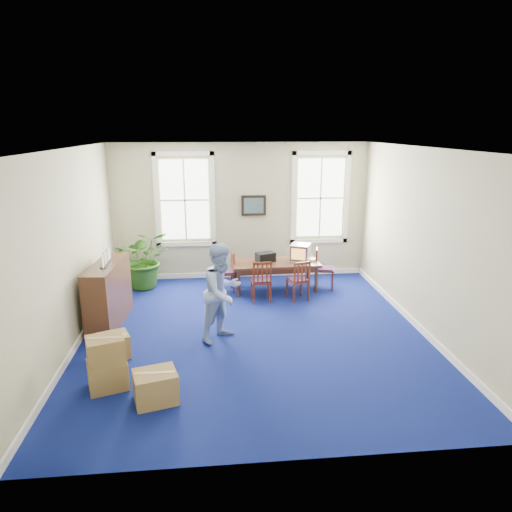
{
  "coord_description": "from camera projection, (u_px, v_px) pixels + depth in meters",
  "views": [
    {
      "loc": [
        -0.69,
        -7.39,
        3.51
      ],
      "look_at": [
        0.1,
        0.6,
        1.25
      ],
      "focal_mm": 32.0,
      "sensor_mm": 36.0,
      "label": 1
    }
  ],
  "objects": [
    {
      "name": "floor",
      "position": [
        254.0,
        333.0,
        8.1
      ],
      "size": [
        6.5,
        6.5,
        0.0
      ],
      "primitive_type": "plane",
      "color": "navy",
      "rests_on": "ground"
    },
    {
      "name": "ceiling",
      "position": [
        253.0,
        148.0,
        7.23
      ],
      "size": [
        6.5,
        6.5,
        0.0
      ],
      "primitive_type": "plane",
      "rotation": [
        3.14,
        0.0,
        0.0
      ],
      "color": "white",
      "rests_on": "ground"
    },
    {
      "name": "wall_back",
      "position": [
        241.0,
        212.0,
        10.78
      ],
      "size": [
        6.5,
        0.0,
        6.5
      ],
      "primitive_type": "plane",
      "rotation": [
        1.57,
        0.0,
        0.0
      ],
      "color": "#B1AB88",
      "rests_on": "ground"
    },
    {
      "name": "wall_front",
      "position": [
        284.0,
        327.0,
        4.55
      ],
      "size": [
        6.5,
        0.0,
        6.5
      ],
      "primitive_type": "plane",
      "rotation": [
        -1.57,
        0.0,
        0.0
      ],
      "color": "#B1AB88",
      "rests_on": "ground"
    },
    {
      "name": "wall_left",
      "position": [
        69.0,
        250.0,
        7.38
      ],
      "size": [
        0.0,
        6.5,
        6.5
      ],
      "primitive_type": "plane",
      "rotation": [
        1.57,
        0.0,
        1.57
      ],
      "color": "#B1AB88",
      "rests_on": "ground"
    },
    {
      "name": "wall_right",
      "position": [
        425.0,
        242.0,
        7.95
      ],
      "size": [
        0.0,
        6.5,
        6.5
      ],
      "primitive_type": "plane",
      "rotation": [
        1.57,
        0.0,
        -1.57
      ],
      "color": "#B1AB88",
      "rests_on": "ground"
    },
    {
      "name": "baseboard_back",
      "position": [
        242.0,
        274.0,
        11.17
      ],
      "size": [
        6.0,
        0.04,
        0.12
      ],
      "primitive_type": "cube",
      "color": "white",
      "rests_on": "ground"
    },
    {
      "name": "baseboard_left",
      "position": [
        81.0,
        337.0,
        7.8
      ],
      "size": [
        0.04,
        6.5,
        0.12
      ],
      "primitive_type": "cube",
      "color": "white",
      "rests_on": "ground"
    },
    {
      "name": "baseboard_right",
      "position": [
        415.0,
        323.0,
        8.36
      ],
      "size": [
        0.04,
        6.5,
        0.12
      ],
      "primitive_type": "cube",
      "color": "white",
      "rests_on": "ground"
    },
    {
      "name": "window_left",
      "position": [
        185.0,
        200.0,
        10.55
      ],
      "size": [
        1.4,
        0.12,
        2.2
      ],
      "primitive_type": null,
      "color": "white",
      "rests_on": "ground"
    },
    {
      "name": "window_right",
      "position": [
        320.0,
        198.0,
        10.86
      ],
      "size": [
        1.4,
        0.12,
        2.2
      ],
      "primitive_type": null,
      "color": "white",
      "rests_on": "ground"
    },
    {
      "name": "wall_picture",
      "position": [
        254.0,
        206.0,
        10.72
      ],
      "size": [
        0.58,
        0.06,
        0.48
      ],
      "primitive_type": null,
      "color": "black",
      "rests_on": "ground"
    },
    {
      "name": "conference_table",
      "position": [
        275.0,
        276.0,
        10.2
      ],
      "size": [
        1.94,
        0.95,
        0.65
      ],
      "primitive_type": null,
      "rotation": [
        0.0,
        0.0,
        0.04
      ],
      "color": "#4C2B1B",
      "rests_on": "ground"
    },
    {
      "name": "crt_tv",
      "position": [
        300.0,
        252.0,
        10.16
      ],
      "size": [
        0.55,
        0.57,
        0.37
      ],
      "primitive_type": null,
      "rotation": [
        0.0,
        0.0,
        -0.4
      ],
      "color": "#B7B7BC",
      "rests_on": "conference_table"
    },
    {
      "name": "game_console",
      "position": [
        312.0,
        260.0,
        10.18
      ],
      "size": [
        0.2,
        0.23,
        0.05
      ],
      "primitive_type": "cube",
      "rotation": [
        0.0,
        0.0,
        -0.29
      ],
      "color": "white",
      "rests_on": "conference_table"
    },
    {
      "name": "equipment_bag",
      "position": [
        265.0,
        257.0,
        10.11
      ],
      "size": [
        0.47,
        0.38,
        0.2
      ],
      "primitive_type": "cube",
      "rotation": [
        0.0,
        0.0,
        0.36
      ],
      "color": "black",
      "rests_on": "conference_table"
    },
    {
      "name": "chair_near_left",
      "position": [
        261.0,
        280.0,
        9.51
      ],
      "size": [
        0.41,
        0.41,
        0.9
      ],
      "primitive_type": null,
      "rotation": [
        0.0,
        0.0,
        3.17
      ],
      "color": "maroon",
      "rests_on": "ground"
    },
    {
      "name": "chair_near_right",
      "position": [
        298.0,
        280.0,
        9.58
      ],
      "size": [
        0.48,
        0.48,
        0.87
      ],
      "primitive_type": null,
      "rotation": [
        0.0,
        0.0,
        3.41
      ],
      "color": "maroon",
      "rests_on": "ground"
    },
    {
      "name": "chair_end_left",
      "position": [
        225.0,
        272.0,
        10.06
      ],
      "size": [
        0.43,
        0.43,
        0.9
      ],
      "primitive_type": null,
      "rotation": [
        0.0,
        0.0,
        -1.49
      ],
      "color": "maroon",
      "rests_on": "ground"
    },
    {
      "name": "chair_end_right",
      "position": [
        325.0,
        268.0,
        10.27
      ],
      "size": [
        0.5,
        0.5,
        0.92
      ],
      "primitive_type": null,
      "rotation": [
        0.0,
        0.0,
        1.32
      ],
      "color": "maroon",
      "rests_on": "ground"
    },
    {
      "name": "man",
      "position": [
        222.0,
        292.0,
        7.68
      ],
      "size": [
        1.04,
        1.04,
        1.69
      ],
      "primitive_type": "imported",
      "rotation": [
        0.0,
        0.0,
        0.79
      ],
      "color": "#8AA0D4",
      "rests_on": "ground"
    },
    {
      "name": "credenza",
      "position": [
        108.0,
        292.0,
        8.33
      ],
      "size": [
        0.57,
        1.59,
        1.22
      ],
      "primitive_type": "cube",
      "rotation": [
        0.0,
        0.0,
        -0.09
      ],
      "color": "#4C2B1B",
      "rests_on": "ground"
    },
    {
      "name": "brochure_rack",
      "position": [
        106.0,
        253.0,
        8.14
      ],
      "size": [
        0.23,
        0.61,
        0.26
      ],
      "primitive_type": null,
      "rotation": [
        0.0,
        0.0,
        -0.21
      ],
      "color": "#99999E",
      "rests_on": "credenza"
    },
    {
      "name": "potted_plant",
      "position": [
        144.0,
        259.0,
        10.26
      ],
      "size": [
        1.36,
        1.23,
        1.34
      ],
      "primitive_type": "imported",
      "rotation": [
        0.0,
        0.0,
        0.17
      ],
      "color": "#245213",
      "rests_on": "ground"
    },
    {
      "name": "cardboard_boxes",
      "position": [
        123.0,
        357.0,
        6.41
      ],
      "size": [
        1.78,
        1.78,
        0.8
      ],
      "primitive_type": null,
      "rotation": [
        0.0,
        0.0,
        0.33
      ],
      "color": "olive",
      "rests_on": "ground"
    }
  ]
}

